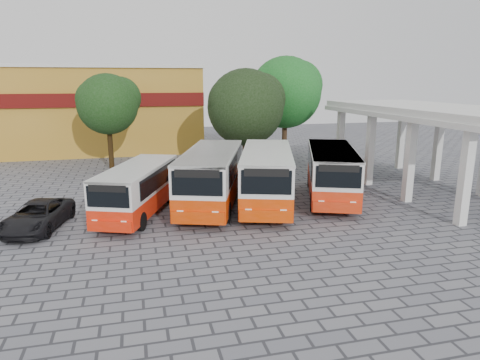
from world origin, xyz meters
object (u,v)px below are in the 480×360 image
object	(u,v)px
bus_centre_left	(211,175)
bus_far_right	(331,170)
bus_centre_right	(267,174)
bus_far_left	(138,187)
parked_car	(38,216)

from	to	relation	value
bus_centre_left	bus_far_right	xyz separation A→B (m)	(7.18, -0.16, -0.08)
bus_centre_right	bus_far_right	size ratio (longest dim) A/B	1.04
bus_far_left	parked_car	bearing A→B (deg)	-145.88
bus_centre_right	parked_car	world-z (taller)	bus_centre_right
bus_centre_right	bus_far_right	xyz separation A→B (m)	(4.11, 0.33, -0.08)
bus_centre_right	parked_car	bearing A→B (deg)	-156.31
bus_far_left	bus_far_right	bearing A→B (deg)	23.62
bus_far_left	bus_far_right	xyz separation A→B (m)	(11.20, 0.47, 0.23)
bus_far_right	bus_centre_left	bearing A→B (deg)	-159.95
bus_far_left	bus_centre_right	xyz separation A→B (m)	(7.08, 0.13, 0.31)
bus_far_right	parked_car	world-z (taller)	bus_far_right
bus_centre_left	bus_centre_right	xyz separation A→B (m)	(3.07, -0.49, -0.01)
bus_centre_right	bus_far_right	world-z (taller)	bus_centre_right
bus_centre_right	parked_car	xyz separation A→B (m)	(-11.81, -1.21, -1.17)
bus_far_left	bus_centre_left	size ratio (longest dim) A/B	0.83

